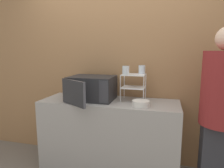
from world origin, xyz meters
TOP-DOWN VIEW (x-y plane):
  - wall_back at (0.00, 0.62)m, footprint 8.00×0.06m
  - counter at (0.00, 0.29)m, footprint 1.68×0.58m
  - microwave at (-0.23, 0.30)m, footprint 0.56×0.67m
  - dish_rack at (0.28, 0.39)m, footprint 0.29×0.24m
  - glass_front_left at (0.20, 0.32)m, footprint 0.08×0.08m
  - glass_back_right at (0.37, 0.46)m, footprint 0.08×0.08m
  - bowl at (0.40, 0.15)m, footprint 0.19×0.19m
  - person at (1.21, 0.11)m, footprint 0.41×0.41m

SIDE VIEW (x-z plane):
  - counter at x=0.00m, z-range 0.00..0.90m
  - bowl at x=0.40m, z-range 0.90..0.96m
  - person at x=1.21m, z-range 0.09..1.82m
  - microwave at x=-0.23m, z-range 0.90..1.19m
  - dish_rack at x=0.28m, z-range 0.97..1.30m
  - glass_front_left at x=0.20m, z-range 1.23..1.33m
  - glass_back_right at x=0.37m, z-range 1.23..1.33m
  - wall_back at x=0.00m, z-range 0.00..2.60m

